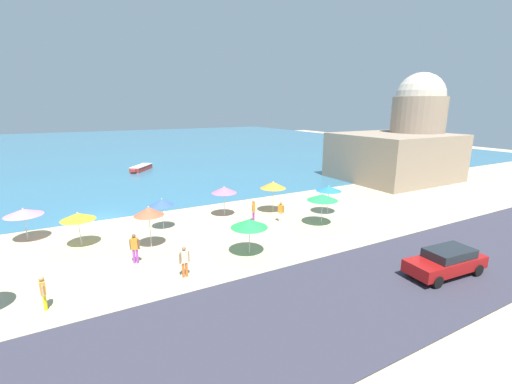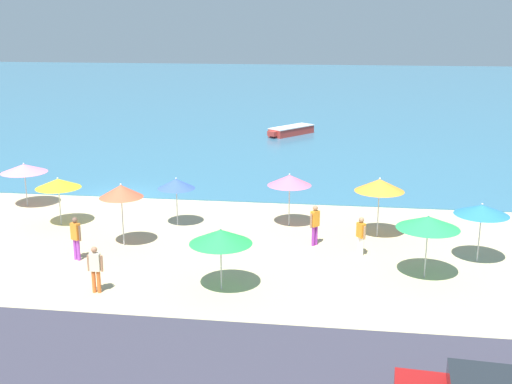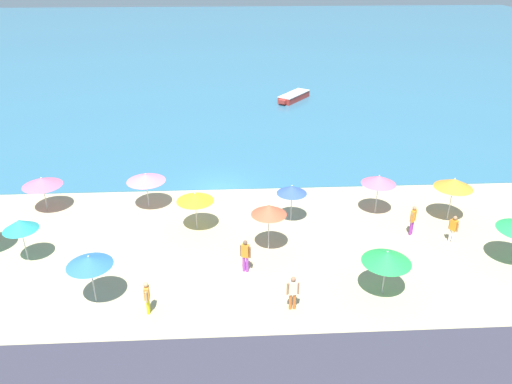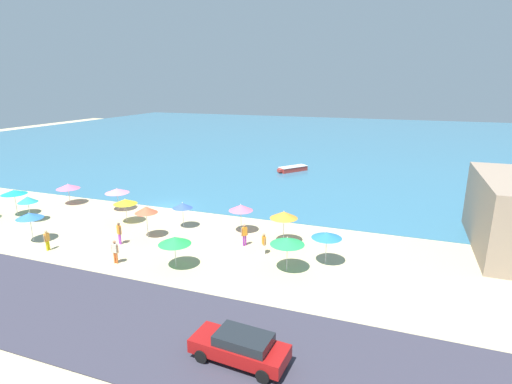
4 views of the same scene
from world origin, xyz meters
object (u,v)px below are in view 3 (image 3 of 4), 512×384
beach_umbrella_1 (269,210)px  beach_umbrella_7 (42,182)px  beach_umbrella_12 (20,225)px  bather_1 (245,254)px  bather_2 (413,219)px  beach_umbrella_8 (292,190)px  skiff_nearshore (294,97)px  beach_umbrella_9 (195,197)px  beach_umbrella_14 (379,180)px  bather_4 (147,296)px  beach_umbrella_3 (89,261)px  beach_umbrella_5 (387,257)px  beach_umbrella_13 (146,178)px  bather_0 (453,228)px  bather_3 (293,291)px  beach_umbrella_0 (454,183)px

beach_umbrella_1 → beach_umbrella_7: size_ratio=1.18×
beach_umbrella_12 → bather_1: bearing=-7.9°
bather_2 → bather_1: bearing=-161.9°
beach_umbrella_8 → beach_umbrella_12: size_ratio=0.94×
bather_1 → skiff_nearshore: size_ratio=0.41×
beach_umbrella_9 → beach_umbrella_14: 10.79m
bather_4 → bather_1: bearing=33.2°
beach_umbrella_9 → bather_4: beach_umbrella_9 is taller
beach_umbrella_8 → beach_umbrella_9: beach_umbrella_8 is taller
beach_umbrella_3 → beach_umbrella_7: beach_umbrella_3 is taller
beach_umbrella_5 → beach_umbrella_13: (-12.08, 9.19, 0.00)m
beach_umbrella_8 → beach_umbrella_14: 5.26m
beach_umbrella_14 → skiff_nearshore: beach_umbrella_14 is taller
beach_umbrella_8 → beach_umbrella_13: 8.87m
beach_umbrella_8 → bather_4: 10.73m
beach_umbrella_5 → bather_0: beach_umbrella_5 is taller
beach_umbrella_14 → bather_2: bearing=-62.6°
beach_umbrella_1 → bather_3: bearing=-81.9°
beach_umbrella_8 → beach_umbrella_14: (5.22, 0.64, 0.19)m
beach_umbrella_1 → beach_umbrella_13: 8.77m
beach_umbrella_12 → bather_4: beach_umbrella_12 is taller
beach_umbrella_13 → bather_2: size_ratio=1.32×
beach_umbrella_13 → bather_0: bearing=-16.3°
bather_0 → bather_2: size_ratio=0.91×
bather_4 → beach_umbrella_5: bearing=4.3°
beach_umbrella_8 → bather_2: size_ratio=1.30×
beach_umbrella_8 → bather_1: size_ratio=1.29×
beach_umbrella_8 → beach_umbrella_9: (-5.49, -0.66, -0.01)m
bather_4 → bather_0: bearing=17.7°
beach_umbrella_1 → beach_umbrella_12: beach_umbrella_1 is taller
beach_umbrella_8 → beach_umbrella_1: bearing=-116.9°
skiff_nearshore → beach_umbrella_0: bearing=-76.7°
beach_umbrella_8 → skiff_nearshore: size_ratio=0.53×
beach_umbrella_1 → skiff_nearshore: bearing=80.4°
beach_umbrella_13 → bather_1: (5.76, -7.12, -0.99)m
bather_0 → bather_1: size_ratio=0.90×
beach_umbrella_14 → bather_4: beach_umbrella_14 is taller
beach_umbrella_1 → beach_umbrella_12: size_ratio=1.12×
beach_umbrella_13 → bather_4: beach_umbrella_13 is taller
bather_1 → bather_3: bather_1 is taller
beach_umbrella_9 → bather_2: 12.15m
beach_umbrella_13 → beach_umbrella_9: bearing=-41.8°
beach_umbrella_0 → bather_3: beach_umbrella_0 is taller
beach_umbrella_1 → beach_umbrella_5: beach_umbrella_1 is taller
beach_umbrella_0 → bather_3: (-10.12, -7.56, -1.41)m
beach_umbrella_9 → bather_0: size_ratio=1.41×
beach_umbrella_13 → bather_3: beach_umbrella_13 is taller
skiff_nearshore → bather_2: bearing=-83.0°
beach_umbrella_7 → bather_4: (7.55, -9.94, -1.00)m
beach_umbrella_12 → beach_umbrella_8: bearing=13.7°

